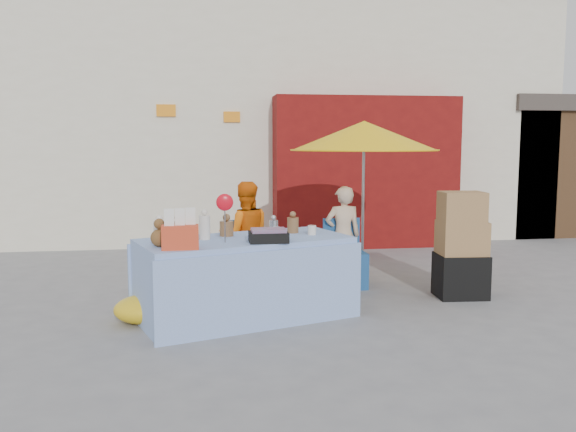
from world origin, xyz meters
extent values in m
plane|color=slate|center=(0.00, 0.00, 0.00)|extent=(80.00, 80.00, 0.00)
cube|color=silver|center=(0.00, 7.00, 2.25)|extent=(12.00, 5.00, 4.50)
cube|color=#3F3833|center=(0.00, 7.00, 4.70)|extent=(12.20, 5.20, 0.40)
cube|color=maroon|center=(2.20, 4.20, 1.30)|extent=(3.20, 0.60, 2.60)
cube|color=#4C331E|center=(6.50, 6.00, 1.20)|extent=(2.60, 3.00, 2.40)
cube|color=#3F3833|center=(6.50, 6.00, 2.55)|extent=(2.80, 3.20, 0.30)
cube|color=orange|center=(-1.20, 4.48, 2.35)|extent=(0.32, 0.04, 0.20)
cube|color=orange|center=(-0.10, 4.48, 2.25)|extent=(0.28, 0.04, 0.18)
cube|color=#8FADE5|center=(-0.22, 0.11, 0.42)|extent=(2.32, 1.58, 0.84)
cube|color=#8FADE5|center=(-0.07, -0.36, 0.39)|extent=(2.08, 0.73, 0.78)
cube|color=#8FADE5|center=(-0.38, 0.58, 0.39)|extent=(2.08, 0.73, 0.78)
cylinder|color=silver|center=(-1.07, 0.00, 0.94)|extent=(0.16, 0.16, 0.20)
cylinder|color=brown|center=(-0.89, 0.18, 0.93)|extent=(0.17, 0.17, 0.18)
cylinder|color=silver|center=(-0.63, 0.09, 0.96)|extent=(0.14, 0.14, 0.25)
cylinder|color=brown|center=(-0.40, 0.29, 0.92)|extent=(0.18, 0.18, 0.16)
cylinder|color=#B2B2B7|center=(0.12, 0.49, 0.91)|extent=(0.13, 0.13, 0.13)
cylinder|color=brown|center=(0.32, 0.41, 0.92)|extent=(0.16, 0.16, 0.17)
cylinder|color=silver|center=(0.11, 0.16, 0.89)|extent=(0.11, 0.11, 0.10)
cylinder|color=silver|center=(0.50, 0.24, 0.89)|extent=(0.11, 0.11, 0.10)
sphere|color=brown|center=(-1.06, -0.29, 0.92)|extent=(0.17, 0.17, 0.17)
ellipsoid|color=red|center=(-0.43, -0.14, 1.24)|extent=(0.18, 0.11, 0.17)
cube|color=red|center=(-0.86, -0.46, 0.95)|extent=(0.37, 0.26, 0.22)
cube|color=black|center=(-0.01, -0.17, 0.89)|extent=(0.45, 0.38, 0.10)
cube|color=navy|center=(-0.12, 1.29, 0.23)|extent=(0.49, 0.47, 0.45)
cube|color=navy|center=(-0.12, 1.51, 0.65)|extent=(0.48, 0.05, 0.40)
cube|color=navy|center=(1.13, 1.29, 0.23)|extent=(0.49, 0.47, 0.45)
cube|color=navy|center=(1.13, 1.51, 0.65)|extent=(0.48, 0.05, 0.40)
imported|color=orange|center=(-0.12, 1.44, 0.67)|extent=(0.66, 0.52, 1.34)
imported|color=beige|center=(1.13, 1.44, 0.63)|extent=(0.47, 0.32, 1.27)
cylinder|color=gray|center=(1.43, 1.59, 1.00)|extent=(0.04, 0.04, 2.00)
cone|color=yellow|center=(1.43, 1.59, 1.90)|extent=(1.90, 1.90, 0.38)
cylinder|color=yellow|center=(1.43, 1.59, 1.72)|extent=(1.90, 1.90, 0.02)
cube|color=black|center=(2.36, 0.60, 0.26)|extent=(0.60, 0.50, 0.51)
cube|color=olive|center=(2.36, 0.60, 0.71)|extent=(0.56, 0.45, 0.39)
cube|color=olive|center=(2.34, 0.58, 1.07)|extent=(0.52, 0.40, 0.35)
ellipsoid|color=gold|center=(-1.23, 0.07, 0.14)|extent=(0.73, 0.63, 0.29)
camera|label=1|loc=(-0.68, -6.06, 1.81)|focal=38.00mm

